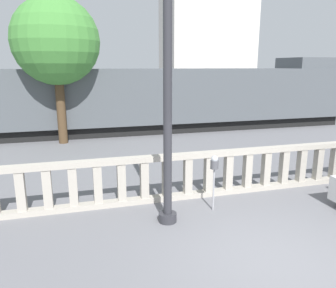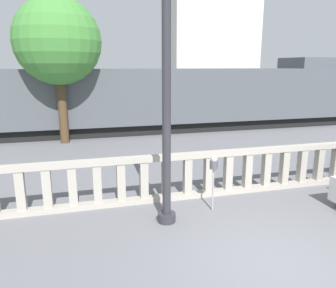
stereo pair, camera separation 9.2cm
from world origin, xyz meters
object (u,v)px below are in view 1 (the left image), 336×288
Objects in this scene: lamppost at (168,96)px; tree_left at (56,42)px; parking_meter at (214,166)px; train_near at (155,99)px.

lamppost is 0.85× the size of tree_left.
lamppost is 2.10m from parking_meter.
lamppost reaches higher than train_near.
lamppost is at bearing -73.93° from tree_left.
parking_meter is 10.14m from train_near.
train_near is 5.64m from tree_left.
parking_meter is 0.06× the size of train_near.
tree_left reaches higher than train_near.
tree_left is (-2.50, 8.67, 1.59)m from lamppost.
tree_left is (-4.68, -1.69, 2.67)m from train_near.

